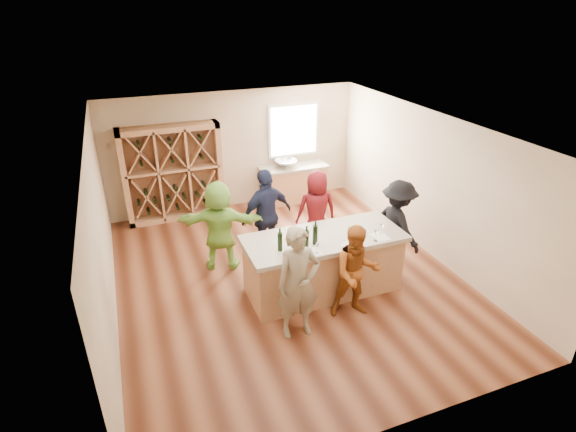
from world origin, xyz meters
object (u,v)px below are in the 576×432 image
object	(u,v)px
person_near_right	(356,272)
wine_bottle_d	(306,240)
sink	(286,164)
wine_bottle_b	(293,243)
tasting_counter_base	(323,266)
wine_bottle_a	(280,242)
person_far_left	(220,226)
person_far_right	(316,211)
wine_rack	(173,173)
person_near_left	(298,283)
person_far_mid	(267,215)
person_server	(397,225)
wine_bottle_e	(315,235)

from	to	relation	value
person_near_right	wine_bottle_d	bearing A→B (deg)	154.48
sink	wine_bottle_b	distance (m)	4.31
tasting_counter_base	wine_bottle_d	distance (m)	0.90
wine_bottle_a	person_far_left	size ratio (longest dim) A/B	0.18
person_far_right	tasting_counter_base	bearing A→B (deg)	79.59
wine_rack	person_near_left	bearing A→B (deg)	-76.85
person_far_mid	person_server	bearing A→B (deg)	137.44
sink	person_far_right	size ratio (longest dim) A/B	0.32
person_far_left	sink	bearing A→B (deg)	-113.72
tasting_counter_base	person_far_left	distance (m)	2.07
wine_bottle_e	person_near_left	world-z (taller)	person_near_left
sink	wine_bottle_b	xyz separation A→B (m)	(-1.42, -4.07, 0.22)
wine_bottle_a	wine_bottle_d	xyz separation A→B (m)	(0.41, -0.09, 0.00)
person_server	wine_rack	bearing A→B (deg)	37.91
wine_rack	person_far_left	distance (m)	2.53
tasting_counter_base	person_near_right	size ratio (longest dim) A/B	1.63
tasting_counter_base	wine_bottle_b	bearing A→B (deg)	-158.40
wine_bottle_b	person_far_mid	bearing A→B (deg)	86.01
person_far_left	wine_bottle_b	bearing A→B (deg)	135.00
wine_rack	wine_bottle_a	world-z (taller)	wine_rack
wine_bottle_d	person_near_left	distance (m)	0.80
wine_bottle_b	wine_bottle_d	distance (m)	0.22
wine_bottle_a	wine_bottle_d	bearing A→B (deg)	-12.63
person_near_left	person_near_right	size ratio (longest dim) A/B	1.14
wine_bottle_e	sink	bearing A→B (deg)	75.78
wine_rack	person_near_left	xyz separation A→B (m)	(1.11, -4.76, -0.19)
wine_bottle_d	wine_bottle_b	bearing A→B (deg)	179.98
tasting_counter_base	wine_bottle_d	size ratio (longest dim) A/B	8.12
tasting_counter_base	wine_rack	bearing A→B (deg)	116.61
person_near_left	person_far_left	size ratio (longest dim) A/B	1.04
wine_rack	wine_bottle_e	xyz separation A→B (m)	(1.69, -4.05, 0.14)
person_far_mid	person_far_left	size ratio (longest dim) A/B	1.06
sink	wine_bottle_e	distance (m)	4.12
wine_bottle_e	person_near_right	distance (m)	0.88
sink	tasting_counter_base	size ratio (longest dim) A/B	0.21
wine_bottle_a	person_near_right	size ratio (longest dim) A/B	0.20
wine_rack	person_far_right	bearing A→B (deg)	-44.98
wine_rack	wine_bottle_e	size ratio (longest dim) A/B	6.67
person_near_left	person_far_mid	size ratio (longest dim) A/B	0.98
wine_bottle_b	person_far_mid	distance (m)	1.71
person_near_left	wine_bottle_a	bearing A→B (deg)	94.15
person_far_mid	person_far_left	bearing A→B (deg)	-12.85
sink	person_near_left	world-z (taller)	person_near_left
wine_bottle_a	wine_rack	bearing A→B (deg)	105.07
wine_bottle_e	person_far_mid	xyz separation A→B (m)	(-0.29, 1.60, -0.32)
wine_bottle_a	wine_bottle_b	distance (m)	0.21
person_server	person_far_right	bearing A→B (deg)	36.49
wine_bottle_a	wine_bottle_e	xyz separation A→B (m)	(0.60, -0.01, 0.01)
sink	person_near_left	xyz separation A→B (m)	(-1.59, -4.69, -0.11)
wine_bottle_d	person_near_left	xyz separation A→B (m)	(-0.39, -0.62, -0.33)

